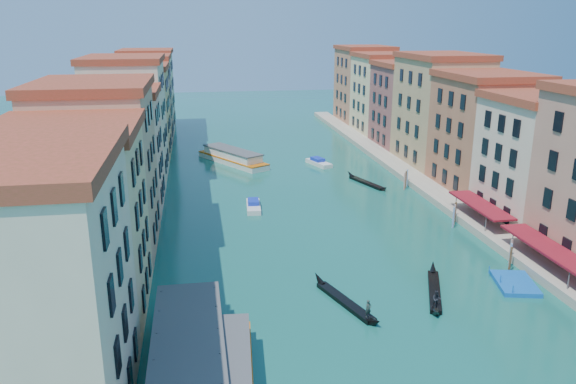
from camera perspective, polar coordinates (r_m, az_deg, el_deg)
name	(u,v)px	position (r m, az deg, el deg)	size (l,w,h in m)	color
left_bank_palazzos	(124,131)	(93.48, -16.34, 5.98)	(12.80, 128.40, 21.00)	beige
right_bank_palazzos	(454,121)	(103.23, 16.47, 6.96)	(12.80, 128.40, 21.00)	#A84035
quay	(407,174)	(101.96, 11.98, 1.84)	(4.00, 140.00, 1.00)	#9F9680
restaurant_awnings	(554,251)	(65.99, 25.43, -5.47)	(3.20, 44.55, 3.12)	maroon
vaporetto_stop	(189,356)	(45.88, -10.02, -16.08)	(5.40, 16.40, 3.65)	#505052
mooring_poles_right	(497,247)	(69.48, 20.48, -5.29)	(1.44, 54.24, 3.20)	#58341E
mooring_poles_left	(156,361)	(46.09, -13.25, -16.33)	(0.24, 8.24, 3.20)	#58341E
vaporetto_far	(233,157)	(109.70, -5.65, 3.57)	(12.93, 17.81, 2.72)	silver
gondola_fore	(345,300)	(55.64, 5.82, -10.88)	(4.62, 11.24, 2.32)	black
gondola_right	(435,290)	(58.99, 14.66, -9.63)	(5.16, 11.29, 2.36)	black
gondola_far	(366,182)	(96.01, 7.90, 1.02)	(4.61, 11.24, 1.64)	black
motorboat_mid	(253,205)	(82.44, -3.53, -1.38)	(2.37, 6.29, 1.28)	silver
motorboat_far	(319,162)	(107.95, 3.12, 3.03)	(4.20, 6.93, 1.37)	silver
blue_dock	(515,283)	(63.55, 22.06, -8.60)	(4.95, 6.34, 0.47)	blue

